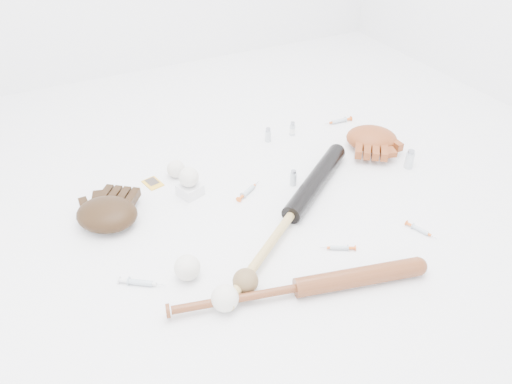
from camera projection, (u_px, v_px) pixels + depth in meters
name	position (u px, v px, depth m)	size (l,w,h in m)	color
bat_dark	(292.00, 214.00, 1.78)	(0.99, 0.07, 0.07)	black
bat_wood	(298.00, 288.00, 1.50)	(0.83, 0.06, 0.06)	brown
glove_dark	(107.00, 214.00, 1.76)	(0.26, 0.26, 0.09)	black
glove_tan	(372.00, 138.00, 2.18)	(0.26, 0.26, 0.10)	brown
trading_card	(153.00, 183.00, 1.99)	(0.06, 0.08, 0.00)	gold
pedestal	(190.00, 190.00, 1.92)	(0.08, 0.08, 0.04)	white
baseball_on_pedestal	(189.00, 177.00, 1.88)	(0.08, 0.08, 0.08)	silver
baseball_left	(187.00, 268.00, 1.55)	(0.08, 0.08, 0.08)	silver
baseball_upper	(176.00, 169.00, 2.01)	(0.07, 0.07, 0.07)	silver
baseball_mid	(225.00, 298.00, 1.45)	(0.08, 0.08, 0.08)	silver
baseball_aged	(246.00, 281.00, 1.51)	(0.08, 0.08, 0.08)	brown
syringe_0	(140.00, 282.00, 1.54)	(0.17, 0.03, 0.02)	#ADBCC6
syringe_1	(339.00, 248.00, 1.68)	(0.13, 0.02, 0.02)	#ADBCC6
syringe_2	(248.00, 191.00, 1.93)	(0.16, 0.03, 0.02)	#ADBCC6
syringe_3	(420.00, 230.00, 1.75)	(0.13, 0.02, 0.02)	#ADBCC6
syringe_4	(339.00, 121.00, 2.39)	(0.16, 0.03, 0.02)	#ADBCC6
vial_0	(292.00, 129.00, 2.28)	(0.03, 0.03, 0.07)	silver
vial_1	(268.00, 135.00, 2.24)	(0.03, 0.03, 0.07)	silver
vial_2	(293.00, 178.00, 1.96)	(0.03, 0.03, 0.07)	silver
vial_3	(410.00, 159.00, 2.06)	(0.03, 0.03, 0.08)	silver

